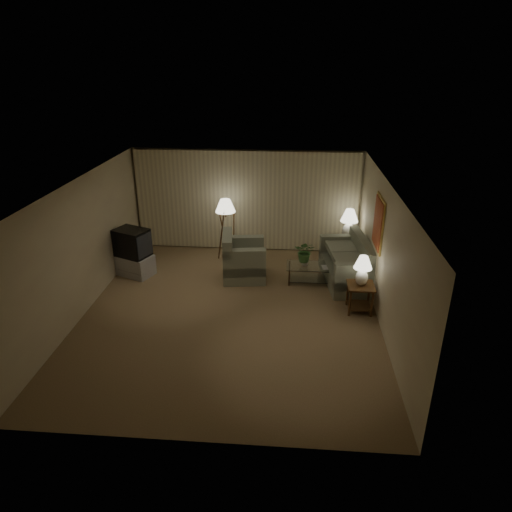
{
  "coord_description": "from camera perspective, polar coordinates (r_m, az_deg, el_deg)",
  "views": [
    {
      "loc": [
        1.17,
        -8.14,
        4.89
      ],
      "look_at": [
        0.47,
        0.6,
        1.02
      ],
      "focal_mm": 32.0,
      "sensor_mm": 36.0,
      "label": 1
    }
  ],
  "objects": [
    {
      "name": "side_table_far",
      "position": [
        11.97,
        11.31,
        1.34
      ],
      "size": [
        0.54,
        0.46,
        0.6
      ],
      "color": "#38220F",
      "rests_on": "ground"
    },
    {
      "name": "table_lamp_near",
      "position": [
        9.39,
        13.19,
        -1.49
      ],
      "size": [
        0.37,
        0.37,
        0.64
      ],
      "color": "white",
      "rests_on": "side_table_near"
    },
    {
      "name": "room_shell",
      "position": [
        10.21,
        -2.13,
        5.88
      ],
      "size": [
        6.04,
        7.02,
        2.72
      ],
      "color": "beige",
      "rests_on": "ground"
    },
    {
      "name": "armchair",
      "position": [
        10.81,
        -1.51,
        -0.53
      ],
      "size": [
        1.28,
        1.24,
        0.87
      ],
      "rotation": [
        0.0,
        0.0,
        1.7
      ],
      "color": "gray",
      "rests_on": "ground"
    },
    {
      "name": "flowers",
      "position": [
        10.48,
        6.18,
        0.91
      ],
      "size": [
        0.52,
        0.47,
        0.51
      ],
      "primitive_type": "imported",
      "rotation": [
        0.0,
        0.0,
        -0.17
      ],
      "color": "#3E7232",
      "rests_on": "vase"
    },
    {
      "name": "table_lamp_far",
      "position": [
        11.74,
        11.56,
        4.27
      ],
      "size": [
        0.45,
        0.45,
        0.77
      ],
      "color": "white",
      "rests_on": "side_table_far"
    },
    {
      "name": "book",
      "position": [
        10.57,
        8.26,
        -1.44
      ],
      "size": [
        0.2,
        0.26,
        0.02
      ],
      "primitive_type": "imported",
      "rotation": [
        0.0,
        0.0,
        0.13
      ],
      "color": "olive",
      "rests_on": "coffee_table"
    },
    {
      "name": "floor_lamp",
      "position": [
        11.78,
        -3.78,
        3.57
      ],
      "size": [
        0.51,
        0.51,
        1.57
      ],
      "color": "#38220F",
      "rests_on": "ground"
    },
    {
      "name": "ground",
      "position": [
        9.57,
        -3.15,
        -6.95
      ],
      "size": [
        7.0,
        7.0,
        0.0
      ],
      "primitive_type": "plane",
      "color": "#937451",
      "rests_on": "ground"
    },
    {
      "name": "coffee_table",
      "position": [
        10.71,
        6.85,
        -1.88
      ],
      "size": [
        1.13,
        0.62,
        0.41
      ],
      "color": "silver",
      "rests_on": "ground"
    },
    {
      "name": "side_table_near",
      "position": [
        9.64,
        12.88,
        -4.53
      ],
      "size": [
        0.54,
        0.54,
        0.6
      ],
      "color": "#38220F",
      "rests_on": "ground"
    },
    {
      "name": "tv_cabinet",
      "position": [
        11.4,
        -14.94,
        -1.06
      ],
      "size": [
        1.27,
        1.18,
        0.5
      ],
      "primitive_type": "cube",
      "rotation": [
        0.0,
        0.0,
        -0.4
      ],
      "color": "#A7A7AA",
      "rests_on": "ground"
    },
    {
      "name": "crt_tv",
      "position": [
        11.18,
        -15.25,
        1.63
      ],
      "size": [
        1.16,
        1.1,
        0.66
      ],
      "primitive_type": "cube",
      "rotation": [
        0.0,
        0.0,
        -0.4
      ],
      "color": "black",
      "rests_on": "tv_cabinet"
    },
    {
      "name": "vase",
      "position": [
        10.61,
        6.1,
        -0.78
      ],
      "size": [
        0.17,
        0.17,
        0.17
      ],
      "primitive_type": "imported",
      "rotation": [
        0.0,
        0.0,
        0.05
      ],
      "color": "white",
      "rests_on": "coffee_table"
    },
    {
      "name": "ottoman",
      "position": [
        11.14,
        -1.36,
        -1.18
      ],
      "size": [
        0.72,
        0.72,
        0.37
      ],
      "primitive_type": "cylinder",
      "rotation": [
        0.0,
        0.0,
        0.38
      ],
      "color": "#AD5E3A",
      "rests_on": "ground"
    },
    {
      "name": "sofa",
      "position": [
        10.81,
        11.2,
        -1.12
      ],
      "size": [
        2.1,
        1.42,
        0.83
      ],
      "rotation": [
        0.0,
        0.0,
        -1.44
      ],
      "color": "gray",
      "rests_on": "ground"
    }
  ]
}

